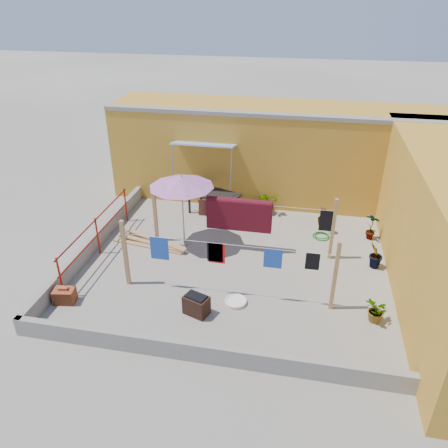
{
  "coord_description": "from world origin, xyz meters",
  "views": [
    {
      "loc": [
        1.62,
        -9.77,
        6.6
      ],
      "look_at": [
        -0.38,
        0.3,
        1.03
      ],
      "focal_mm": 35.0,
      "sensor_mm": 36.0,
      "label": 1
    }
  ],
  "objects_px": {
    "patio_umbrella": "(181,182)",
    "white_basin": "(236,301)",
    "brick_stack": "(65,296)",
    "green_hose": "(321,236)",
    "outdoor_table": "(213,195)",
    "brazier": "(196,305)",
    "water_jug_a": "(375,261)",
    "water_jug_b": "(330,228)",
    "plant_back_a": "(267,203)"
  },
  "relations": [
    {
      "from": "brick_stack",
      "to": "water_jug_b",
      "type": "relative_size",
      "value": 1.39
    },
    {
      "from": "white_basin",
      "to": "water_jug_a",
      "type": "distance_m",
      "value": 4.1
    },
    {
      "from": "white_basin",
      "to": "water_jug_b",
      "type": "bearing_deg",
      "value": 60.21
    },
    {
      "from": "outdoor_table",
      "to": "water_jug_a",
      "type": "xyz_separation_m",
      "value": [
        4.92,
        -2.12,
        -0.57
      ]
    },
    {
      "from": "brazier",
      "to": "white_basin",
      "type": "distance_m",
      "value": 1.0
    },
    {
      "from": "brick_stack",
      "to": "green_hose",
      "type": "xyz_separation_m",
      "value": [
        5.98,
        4.33,
        -0.15
      ]
    },
    {
      "from": "plant_back_a",
      "to": "brick_stack",
      "type": "bearing_deg",
      "value": -126.86
    },
    {
      "from": "outdoor_table",
      "to": "brick_stack",
      "type": "height_order",
      "value": "outdoor_table"
    },
    {
      "from": "outdoor_table",
      "to": "plant_back_a",
      "type": "distance_m",
      "value": 1.8
    },
    {
      "from": "outdoor_table",
      "to": "brazier",
      "type": "bearing_deg",
      "value": -82.05
    },
    {
      "from": "brick_stack",
      "to": "water_jug_b",
      "type": "height_order",
      "value": "brick_stack"
    },
    {
      "from": "white_basin",
      "to": "green_hose",
      "type": "relative_size",
      "value": 1.02
    },
    {
      "from": "white_basin",
      "to": "water_jug_a",
      "type": "relative_size",
      "value": 1.72
    },
    {
      "from": "patio_umbrella",
      "to": "water_jug_a",
      "type": "bearing_deg",
      "value": -1.33
    },
    {
      "from": "water_jug_b",
      "to": "outdoor_table",
      "type": "bearing_deg",
      "value": 172.1
    },
    {
      "from": "patio_umbrella",
      "to": "plant_back_a",
      "type": "bearing_deg",
      "value": 48.62
    },
    {
      "from": "brick_stack",
      "to": "green_hose",
      "type": "height_order",
      "value": "brick_stack"
    },
    {
      "from": "patio_umbrella",
      "to": "outdoor_table",
      "type": "xyz_separation_m",
      "value": [
        0.44,
        1.99,
        -1.24
      ]
    },
    {
      "from": "brazier",
      "to": "green_hose",
      "type": "xyz_separation_m",
      "value": [
        2.81,
        4.12,
        -0.21
      ]
    },
    {
      "from": "outdoor_table",
      "to": "water_jug_b",
      "type": "xyz_separation_m",
      "value": [
        3.74,
        -0.52,
        -0.54
      ]
    },
    {
      "from": "white_basin",
      "to": "green_hose",
      "type": "height_order",
      "value": "white_basin"
    },
    {
      "from": "patio_umbrella",
      "to": "green_hose",
      "type": "distance_m",
      "value": 4.53
    },
    {
      "from": "white_basin",
      "to": "water_jug_b",
      "type": "relative_size",
      "value": 1.38
    },
    {
      "from": "brazier",
      "to": "patio_umbrella",
      "type": "bearing_deg",
      "value": 110.87
    },
    {
      "from": "water_jug_a",
      "to": "brazier",
      "type": "bearing_deg",
      "value": -146.24
    },
    {
      "from": "brick_stack",
      "to": "green_hose",
      "type": "bearing_deg",
      "value": 35.91
    },
    {
      "from": "patio_umbrella",
      "to": "outdoor_table",
      "type": "height_order",
      "value": "patio_umbrella"
    },
    {
      "from": "water_jug_a",
      "to": "water_jug_b",
      "type": "height_order",
      "value": "water_jug_b"
    },
    {
      "from": "outdoor_table",
      "to": "water_jug_b",
      "type": "relative_size",
      "value": 4.86
    },
    {
      "from": "outdoor_table",
      "to": "water_jug_a",
      "type": "distance_m",
      "value": 5.38
    },
    {
      "from": "brick_stack",
      "to": "green_hose",
      "type": "distance_m",
      "value": 7.38
    },
    {
      "from": "water_jug_b",
      "to": "plant_back_a",
      "type": "height_order",
      "value": "plant_back_a"
    },
    {
      "from": "water_jug_a",
      "to": "water_jug_b",
      "type": "xyz_separation_m",
      "value": [
        -1.18,
        1.6,
        0.03
      ]
    },
    {
      "from": "patio_umbrella",
      "to": "white_basin",
      "type": "bearing_deg",
      "value": -51.08
    },
    {
      "from": "patio_umbrella",
      "to": "white_basin",
      "type": "height_order",
      "value": "patio_umbrella"
    },
    {
      "from": "white_basin",
      "to": "plant_back_a",
      "type": "bearing_deg",
      "value": 87.67
    },
    {
      "from": "water_jug_a",
      "to": "green_hose",
      "type": "height_order",
      "value": "water_jug_a"
    },
    {
      "from": "outdoor_table",
      "to": "plant_back_a",
      "type": "xyz_separation_m",
      "value": [
        1.71,
        0.45,
        -0.33
      ]
    },
    {
      "from": "patio_umbrella",
      "to": "white_basin",
      "type": "xyz_separation_m",
      "value": [
        1.95,
        -2.41,
        -1.9
      ]
    },
    {
      "from": "outdoor_table",
      "to": "green_hose",
      "type": "height_order",
      "value": "outdoor_table"
    },
    {
      "from": "patio_umbrella",
      "to": "water_jug_b",
      "type": "height_order",
      "value": "patio_umbrella"
    },
    {
      "from": "water_jug_a",
      "to": "water_jug_b",
      "type": "distance_m",
      "value": 1.99
    },
    {
      "from": "brick_stack",
      "to": "green_hose",
      "type": "relative_size",
      "value": 1.03
    },
    {
      "from": "outdoor_table",
      "to": "brazier",
      "type": "xyz_separation_m",
      "value": [
        0.69,
        -4.94,
        -0.47
      ]
    },
    {
      "from": "green_hose",
      "to": "plant_back_a",
      "type": "distance_m",
      "value": 2.21
    },
    {
      "from": "patio_umbrella",
      "to": "brick_stack",
      "type": "distance_m",
      "value": 4.15
    },
    {
      "from": "brazier",
      "to": "white_basin",
      "type": "height_order",
      "value": "brazier"
    },
    {
      "from": "brazier",
      "to": "green_hose",
      "type": "bearing_deg",
      "value": 55.76
    },
    {
      "from": "brick_stack",
      "to": "water_jug_b",
      "type": "distance_m",
      "value": 7.75
    },
    {
      "from": "patio_umbrella",
      "to": "brazier",
      "type": "bearing_deg",
      "value": -69.13
    }
  ]
}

